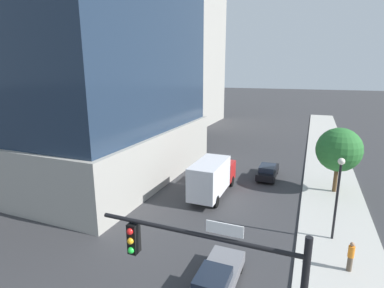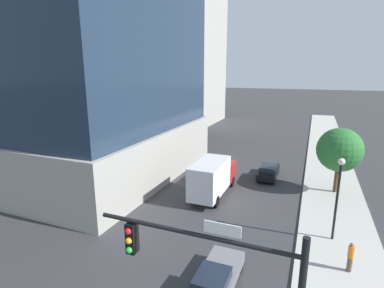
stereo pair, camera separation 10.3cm
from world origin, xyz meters
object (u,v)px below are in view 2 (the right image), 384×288
at_px(car_black, 268,171).
at_px(pedestrian_orange_shirt, 351,257).
at_px(street_tree, 340,150).
at_px(car_gray, 217,278).
at_px(traffic_light_pole, 222,286).
at_px(street_lamp, 338,187).
at_px(box_truck, 213,176).
at_px(construction_building, 189,42).

height_order(car_black, pedestrian_orange_shirt, pedestrian_orange_shirt).
height_order(street_tree, car_gray, street_tree).
relative_size(traffic_light_pole, street_lamp, 1.21).
distance_m(car_gray, pedestrian_orange_shirt, 7.67).
distance_m(street_tree, box_truck, 11.74).
bearing_deg(pedestrian_orange_shirt, box_truck, 145.30).
relative_size(street_tree, pedestrian_orange_shirt, 3.41).
relative_size(construction_building, street_lamp, 7.23).
bearing_deg(street_tree, pedestrian_orange_shirt, -89.34).
bearing_deg(box_truck, street_tree, 25.65).
distance_m(construction_building, car_gray, 55.70).
distance_m(street_lamp, car_black, 12.56).
bearing_deg(street_tree, car_black, 164.75).
height_order(street_tree, car_black, street_tree).
bearing_deg(construction_building, traffic_light_pole, -66.19).
height_order(street_lamp, car_gray, street_lamp).
distance_m(street_lamp, car_gray, 9.87).
xyz_separation_m(street_lamp, street_tree, (0.57, 8.97, 0.32)).
relative_size(construction_building, street_tree, 6.75).
bearing_deg(street_tree, construction_building, 131.40).
relative_size(box_truck, pedestrian_orange_shirt, 4.21).
height_order(construction_building, box_truck, construction_building).
height_order(construction_building, traffic_light_pole, construction_building).
xyz_separation_m(street_tree, car_gray, (-6.37, -16.30, -3.47)).
relative_size(construction_building, car_black, 8.53).
height_order(car_gray, pedestrian_orange_shirt, pedestrian_orange_shirt).
bearing_deg(street_lamp, construction_building, 124.04).
relative_size(traffic_light_pole, car_black, 1.43).
bearing_deg(street_lamp, car_gray, -128.32).
xyz_separation_m(box_truck, pedestrian_orange_shirt, (10.53, -7.29, -0.84)).
bearing_deg(street_lamp, box_truck, 157.91).
bearing_deg(box_truck, car_black, 59.17).
xyz_separation_m(street_lamp, car_black, (-5.80, 10.70, -3.08)).
relative_size(traffic_light_pole, pedestrian_orange_shirt, 3.87).
relative_size(car_black, pedestrian_orange_shirt, 2.70).
bearing_deg(pedestrian_orange_shirt, traffic_light_pole, -116.27).
xyz_separation_m(street_tree, car_black, (-6.37, 1.74, -3.41)).
distance_m(traffic_light_pole, car_black, 23.94).
relative_size(construction_building, traffic_light_pole, 5.95).
distance_m(car_black, box_truck, 7.91).
distance_m(construction_building, traffic_light_pole, 60.22).
height_order(construction_building, street_lamp, construction_building).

